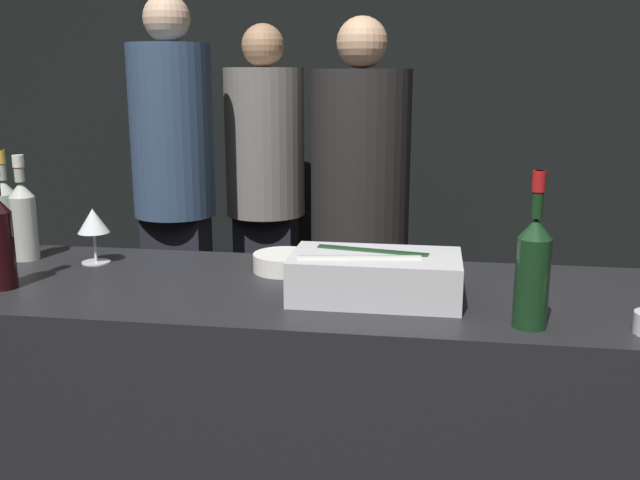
# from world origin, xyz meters

# --- Properties ---
(wall_back_chalkboard) EXTENTS (6.40, 0.06, 2.80)m
(wall_back_chalkboard) POSITION_xyz_m (0.00, 2.66, 1.40)
(wall_back_chalkboard) COLOR black
(wall_back_chalkboard) RESTS_ON ground_plane
(bar_counter) EXTENTS (2.41, 0.65, 0.97)m
(bar_counter) POSITION_xyz_m (0.00, 0.33, 0.48)
(bar_counter) COLOR black
(bar_counter) RESTS_ON ground_plane
(ice_bin_with_bottles) EXTENTS (0.42, 0.23, 0.12)m
(ice_bin_with_bottles) POSITION_xyz_m (0.15, 0.26, 1.03)
(ice_bin_with_bottles) COLOR silver
(ice_bin_with_bottles) RESTS_ON bar_counter
(bowl_white) EXTENTS (0.18, 0.18, 0.05)m
(bowl_white) POSITION_xyz_m (-0.12, 0.47, 0.99)
(bowl_white) COLOR silver
(bowl_white) RESTS_ON bar_counter
(wine_glass) EXTENTS (0.09, 0.09, 0.16)m
(wine_glass) POSITION_xyz_m (-0.69, 0.47, 1.09)
(wine_glass) COLOR silver
(wine_glass) RESTS_ON bar_counter
(white_wine_bottle) EXTENTS (0.07, 0.07, 0.31)m
(white_wine_bottle) POSITION_xyz_m (-0.91, 0.48, 1.10)
(white_wine_bottle) COLOR #B2B7AD
(white_wine_bottle) RESTS_ON bar_counter
(rose_wine_bottle) EXTENTS (0.07, 0.07, 0.32)m
(rose_wine_bottle) POSITION_xyz_m (-1.02, 0.56, 1.09)
(rose_wine_bottle) COLOR #9EA899
(rose_wine_bottle) RESTS_ON bar_counter
(red_wine_bottle_burgundy) EXTENTS (0.07, 0.07, 0.35)m
(red_wine_bottle_burgundy) POSITION_xyz_m (0.51, 0.11, 1.10)
(red_wine_bottle_burgundy) COLOR #143319
(red_wine_bottle_burgundy) RESTS_ON bar_counter
(person_in_hoodie) EXTENTS (0.38, 0.38, 1.85)m
(person_in_hoodie) POSITION_xyz_m (-0.90, 1.70, 1.04)
(person_in_hoodie) COLOR black
(person_in_hoodie) RESTS_ON ground_plane
(person_blond_tee) EXTENTS (0.42, 0.42, 1.74)m
(person_blond_tee) POSITION_xyz_m (-0.02, 1.56, 0.96)
(person_blond_tee) COLOR black
(person_blond_tee) RESTS_ON ground_plane
(person_grey_polo) EXTENTS (0.40, 0.40, 1.75)m
(person_grey_polo) POSITION_xyz_m (-0.55, 2.08, 0.97)
(person_grey_polo) COLOR black
(person_grey_polo) RESTS_ON ground_plane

